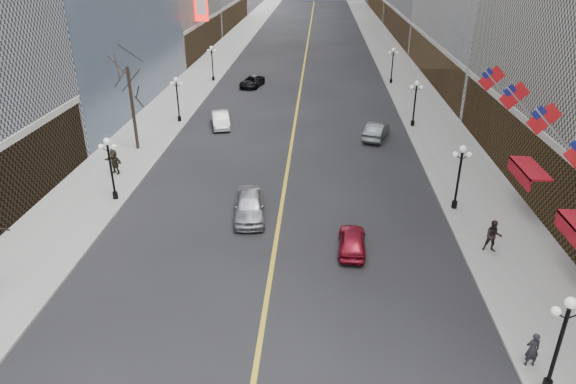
# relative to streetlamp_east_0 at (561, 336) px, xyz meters

# --- Properties ---
(sidewalk_east) EXTENTS (6.00, 230.00, 0.15)m
(sidewalk_east) POSITION_rel_streetlamp_east_0_xyz_m (2.20, 56.00, -2.83)
(sidewalk_east) COLOR gray
(sidewalk_east) RESTS_ON ground
(sidewalk_west) EXTENTS (6.00, 230.00, 0.15)m
(sidewalk_west) POSITION_rel_streetlamp_east_0_xyz_m (-25.80, 56.00, -2.83)
(sidewalk_west) COLOR gray
(sidewalk_west) RESTS_ON ground
(lane_line) EXTENTS (0.25, 200.00, 0.02)m
(lane_line) POSITION_rel_streetlamp_east_0_xyz_m (-11.80, 66.00, -2.89)
(lane_line) COLOR gold
(lane_line) RESTS_ON ground
(streetlamp_east_0) EXTENTS (1.26, 0.44, 4.52)m
(streetlamp_east_0) POSITION_rel_streetlamp_east_0_xyz_m (0.00, 0.00, 0.00)
(streetlamp_east_0) COLOR black
(streetlamp_east_0) RESTS_ON sidewalk_east
(streetlamp_east_1) EXTENTS (1.26, 0.44, 4.52)m
(streetlamp_east_1) POSITION_rel_streetlamp_east_0_xyz_m (0.00, 16.00, 0.00)
(streetlamp_east_1) COLOR black
(streetlamp_east_1) RESTS_ON sidewalk_east
(streetlamp_east_2) EXTENTS (1.26, 0.44, 4.52)m
(streetlamp_east_2) POSITION_rel_streetlamp_east_0_xyz_m (0.00, 34.00, 0.00)
(streetlamp_east_2) COLOR black
(streetlamp_east_2) RESTS_ON sidewalk_east
(streetlamp_east_3) EXTENTS (1.26, 0.44, 4.52)m
(streetlamp_east_3) POSITION_rel_streetlamp_east_0_xyz_m (0.00, 52.00, 0.00)
(streetlamp_east_3) COLOR black
(streetlamp_east_3) RESTS_ON sidewalk_east
(streetlamp_west_1) EXTENTS (1.26, 0.44, 4.52)m
(streetlamp_west_1) POSITION_rel_streetlamp_east_0_xyz_m (-23.60, 16.00, 0.00)
(streetlamp_west_1) COLOR black
(streetlamp_west_1) RESTS_ON sidewalk_west
(streetlamp_west_2) EXTENTS (1.26, 0.44, 4.52)m
(streetlamp_west_2) POSITION_rel_streetlamp_east_0_xyz_m (-23.60, 34.00, 0.00)
(streetlamp_west_2) COLOR black
(streetlamp_west_2) RESTS_ON sidewalk_west
(streetlamp_west_3) EXTENTS (1.26, 0.44, 4.52)m
(streetlamp_west_3) POSITION_rel_streetlamp_east_0_xyz_m (-23.60, 52.00, 0.00)
(streetlamp_west_3) COLOR black
(streetlamp_west_3) RESTS_ON sidewalk_west
(flag_3) EXTENTS (2.87, 0.12, 2.87)m
(flag_3) POSITION_rel_streetlamp_east_0_xyz_m (3.51, 13.00, 4.39)
(flag_3) COLOR #B2B2B7
(flag_3) RESTS_ON ground
(flag_4) EXTENTS (2.87, 0.12, 2.87)m
(flag_4) POSITION_rel_streetlamp_east_0_xyz_m (3.51, 18.00, 4.39)
(flag_4) COLOR #B2B2B7
(flag_4) RESTS_ON ground
(flag_5) EXTENTS (2.87, 0.12, 2.87)m
(flag_5) POSITION_rel_streetlamp_east_0_xyz_m (3.51, 23.00, 4.39)
(flag_5) COLOR #B2B2B7
(flag_5) RESTS_ON ground
(awning_c) EXTENTS (1.40, 4.00, 0.93)m
(awning_c) POSITION_rel_streetlamp_east_0_xyz_m (4.30, 16.00, 0.18)
(awning_c) COLOR maroon
(awning_c) RESTS_ON ground
(tree_west_far) EXTENTS (3.60, 3.60, 7.92)m
(tree_west_far) POSITION_rel_streetlamp_east_0_xyz_m (-25.30, 26.00, 3.34)
(tree_west_far) COLOR #2D231C
(tree_west_far) RESTS_ON sidewalk_west
(car_nb_near) EXTENTS (2.58, 5.19, 1.70)m
(car_nb_near) POSITION_rel_streetlamp_east_0_xyz_m (-13.80, 14.11, -2.05)
(car_nb_near) COLOR #9C9DA3
(car_nb_near) RESTS_ON ground
(car_nb_mid) EXTENTS (2.64, 4.82, 1.51)m
(car_nb_mid) POSITION_rel_streetlamp_east_0_xyz_m (-19.13, 32.92, -2.15)
(car_nb_mid) COLOR silver
(car_nb_mid) RESTS_ON ground
(car_nb_far) EXTENTS (3.14, 5.15, 1.33)m
(car_nb_far) POSITION_rel_streetlamp_east_0_xyz_m (-18.06, 49.42, -2.23)
(car_nb_far) COLOR black
(car_nb_far) RESTS_ON ground
(car_sb_mid) EXTENTS (1.78, 4.02, 1.35)m
(car_sb_mid) POSITION_rel_streetlamp_east_0_xyz_m (-7.24, 10.32, -2.23)
(car_sb_mid) COLOR maroon
(car_sb_mid) RESTS_ON ground
(car_sb_far) EXTENTS (2.98, 5.03, 1.57)m
(car_sb_far) POSITION_rel_streetlamp_east_0_xyz_m (-3.96, 30.34, -2.12)
(car_sb_far) COLOR #4D5355
(car_sb_far) RESTS_ON ground
(ped_ne_corner) EXTENTS (0.65, 0.51, 1.68)m
(ped_ne_corner) POSITION_rel_streetlamp_east_0_xyz_m (-0.20, 1.35, -1.91)
(ped_ne_corner) COLOR black
(ped_ne_corner) RESTS_ON sidewalk_east
(ped_east_walk) EXTENTS (1.03, 0.67, 1.98)m
(ped_east_walk) POSITION_rel_streetlamp_east_0_xyz_m (0.86, 10.52, -1.76)
(ped_east_walk) COLOR black
(ped_east_walk) RESTS_ON sidewalk_east
(ped_west_far) EXTENTS (1.86, 1.26, 1.95)m
(ped_west_far) POSITION_rel_streetlamp_east_0_xyz_m (-25.22, 20.43, -1.78)
(ped_west_far) COLOR black
(ped_west_far) RESTS_ON sidewalk_west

